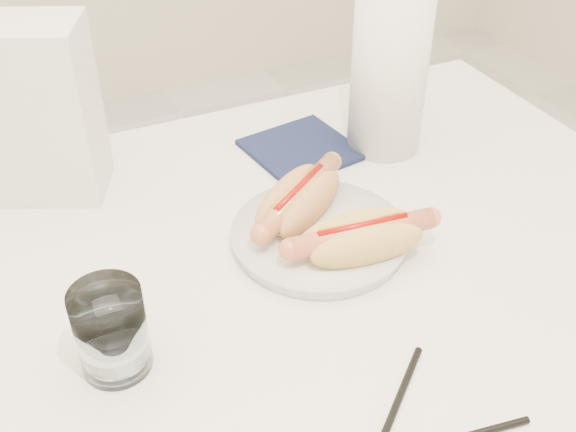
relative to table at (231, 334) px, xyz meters
name	(u,v)px	position (x,y,z in m)	size (l,w,h in m)	color
table	(231,334)	(0.00, 0.00, 0.00)	(1.20, 0.80, 0.75)	white
plate	(319,238)	(0.13, 0.04, 0.07)	(0.20, 0.20, 0.02)	silver
hotdog_left	(299,200)	(0.12, 0.08, 0.10)	(0.16, 0.13, 0.05)	tan
hotdog_right	(362,238)	(0.16, -0.02, 0.10)	(0.17, 0.08, 0.05)	#E5B659
water_glass	(111,330)	(-0.13, -0.05, 0.11)	(0.07, 0.07, 0.09)	white
napkin_box	(24,112)	(-0.15, 0.30, 0.17)	(0.17, 0.10, 0.23)	silver
navy_napkin	(301,149)	(0.20, 0.24, 0.06)	(0.14, 0.14, 0.01)	#121939
paper_towel_roll	(389,70)	(0.32, 0.20, 0.18)	(0.10, 0.10, 0.23)	white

